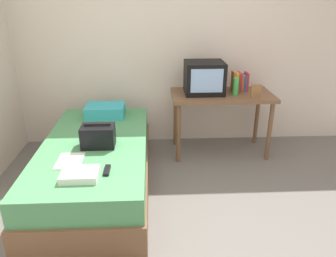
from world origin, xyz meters
The scene contains 13 objects.
ground_plane centered at (0.00, 0.00, 0.00)m, with size 8.00×8.00×0.00m, color slate.
wall_back centered at (0.00, 2.00, 1.30)m, with size 5.20×0.10×2.60m, color beige.
bed centered at (-0.86, 0.78, 0.25)m, with size 1.00×2.00×0.51m.
desk centered at (0.50, 1.56, 0.65)m, with size 1.16×0.60×0.74m.
tv centered at (0.29, 1.59, 0.92)m, with size 0.44×0.39×0.36m.
water_bottle centered at (0.63, 1.50, 0.84)m, with size 0.07×0.07×0.19m, color green.
book_row centered at (0.72, 1.67, 0.85)m, with size 0.18×0.16×0.23m.
picture_frame centered at (0.84, 1.40, 0.82)m, with size 0.11×0.02×0.14m, color olive.
pillow centered at (-0.84, 1.49, 0.58)m, with size 0.43×0.32×0.13m, color #33A8B7.
handbag centered at (-0.81, 0.69, 0.61)m, with size 0.30×0.20×0.22m.
magazine centered at (-1.01, 0.41, 0.52)m, with size 0.21×0.29×0.01m, color white.
remote_dark centered at (-0.68, 0.22, 0.52)m, with size 0.04×0.16×0.02m, color black.
folded_towel centered at (-0.87, 0.14, 0.54)m, with size 0.28×0.22×0.06m, color white.
Camera 1 is at (-0.31, -2.09, 1.83)m, focal length 35.41 mm.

